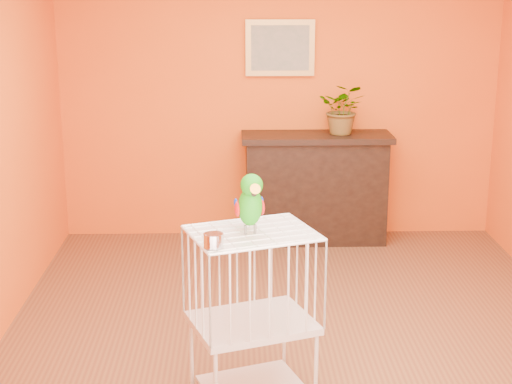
{
  "coord_description": "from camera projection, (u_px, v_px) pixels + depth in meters",
  "views": [
    {
      "loc": [
        -0.41,
        -4.88,
        2.35
      ],
      "look_at": [
        -0.3,
        -0.86,
        1.25
      ],
      "focal_mm": 55.0,
      "sensor_mm": 36.0,
      "label": 1
    }
  ],
  "objects": [
    {
      "name": "ground",
      "position": [
        297.0,
        336.0,
        5.34
      ],
      "size": [
        4.5,
        4.5,
        0.0
      ],
      "primitive_type": "plane",
      "color": "brown",
      "rests_on": "ground"
    },
    {
      "name": "room_shell",
      "position": [
        300.0,
        105.0,
        4.92
      ],
      "size": [
        4.5,
        4.5,
        4.5
      ],
      "color": "orange",
      "rests_on": "ground"
    },
    {
      "name": "console_cabinet",
      "position": [
        315.0,
        188.0,
        7.16
      ],
      "size": [
        1.35,
        0.48,
        1.0
      ],
      "color": "black",
      "rests_on": "ground"
    },
    {
      "name": "potted_plant",
      "position": [
        343.0,
        115.0,
        6.99
      ],
      "size": [
        0.53,
        0.56,
        0.35
      ],
      "primitive_type": "imported",
      "rotation": [
        0.0,
        0.0,
        -0.3
      ],
      "color": "#26722D",
      "rests_on": "console_cabinet"
    },
    {
      "name": "framed_picture",
      "position": [
        280.0,
        48.0,
        7.01
      ],
      "size": [
        0.62,
        0.04,
        0.5
      ],
      "color": "#BF8E44",
      "rests_on": "room_shell"
    },
    {
      "name": "birdcage",
      "position": [
        252.0,
        314.0,
        4.41
      ],
      "size": [
        0.79,
        0.69,
        1.01
      ],
      "rotation": [
        0.0,
        0.0,
        0.34
      ],
      "color": "silver",
      "rests_on": "ground"
    },
    {
      "name": "feed_cup",
      "position": [
        213.0,
        240.0,
        4.01
      ],
      "size": [
        0.1,
        0.1,
        0.07
      ],
      "primitive_type": "cylinder",
      "color": "silver",
      "rests_on": "birdcage"
    },
    {
      "name": "parrot",
      "position": [
        250.0,
        202.0,
        4.21
      ],
      "size": [
        0.18,
        0.31,
        0.34
      ],
      "rotation": [
        0.0,
        0.0,
        0.2
      ],
      "color": "#59544C",
      "rests_on": "birdcage"
    }
  ]
}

